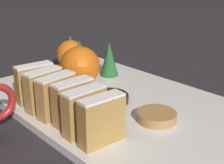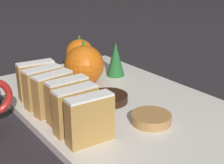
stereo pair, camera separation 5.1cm
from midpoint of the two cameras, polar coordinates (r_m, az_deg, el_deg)
ground_plane at (r=0.53m, az=2.78°, el=-4.30°), size 6.00×6.00×0.00m
serving_platter at (r=0.53m, az=2.79°, el=-3.71°), size 0.29×0.45×0.01m
stollen_slice_front at (r=0.39m, az=-0.23°, el=-6.97°), size 0.06×0.02×0.06m
stollen_slice_second at (r=0.41m, az=-3.08°, el=-5.20°), size 0.06×0.02×0.06m
stollen_slice_third at (r=0.44m, az=-4.82°, el=-3.42°), size 0.06×0.02×0.06m
stollen_slice_fourth at (r=0.47m, az=-7.58°, el=-2.18°), size 0.06×0.03×0.06m
stollen_slice_fifth at (r=0.50m, az=-9.61°, el=-0.96°), size 0.06×0.03×0.06m
stollen_slice_sixth at (r=0.53m, az=-10.91°, el=0.26°), size 0.06×0.03×0.06m
orange_near at (r=0.58m, az=-2.77°, el=3.00°), size 0.07×0.07×0.08m
orange_far at (r=0.68m, az=-3.77°, el=5.25°), size 0.06×0.06×0.07m
chocolate_cookie at (r=0.51m, az=2.15°, el=-3.01°), size 0.07×0.07×0.01m
gingerbread_cookie at (r=0.45m, az=10.43°, el=-6.63°), size 0.06×0.06×0.01m
evergreen_sprig at (r=0.62m, az=3.01°, el=4.18°), size 0.04×0.04×0.07m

